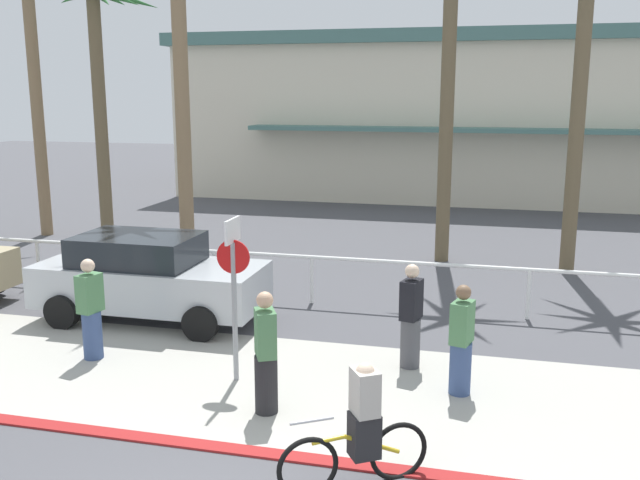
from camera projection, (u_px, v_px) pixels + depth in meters
ground_plane at (375, 288)px, 16.12m from camera, size 80.00×80.00×0.00m
sidewalk_strip at (310, 389)px, 10.61m from camera, size 44.00×4.00×0.02m
curb_paint at (268, 454)px, 8.71m from camera, size 44.00×0.24×0.03m
building_backdrop at (479, 115)px, 31.42m from camera, size 25.29×12.01×6.71m
rail_fence at (363, 268)px, 14.52m from camera, size 24.27×0.08×1.04m
stop_sign_bike_lane at (234, 276)px, 10.60m from camera, size 0.52×0.56×2.56m
palm_tree_1 at (32, 34)px, 20.81m from camera, size 3.06×3.19×8.11m
palm_tree_2 at (96, 46)px, 19.29m from camera, size 2.89×3.25×7.27m
palm_tree_5 at (584, 19)px, 16.35m from camera, size 3.02×3.42×8.04m
car_silver_1 at (148, 277)px, 13.69m from camera, size 4.40×2.02×1.69m
cyclist_yellow_0 at (360, 429)px, 7.91m from camera, size 1.57×1.03×1.50m
pedestrian_0 at (461, 345)px, 10.29m from camera, size 0.39×0.45×1.68m
pedestrian_1 at (411, 320)px, 11.29m from camera, size 0.39×0.45×1.73m
pedestrian_2 at (91, 313)px, 11.67m from camera, size 0.38×0.45×1.73m
pedestrian_3 at (266, 358)px, 9.67m from camera, size 0.43×0.47×1.76m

